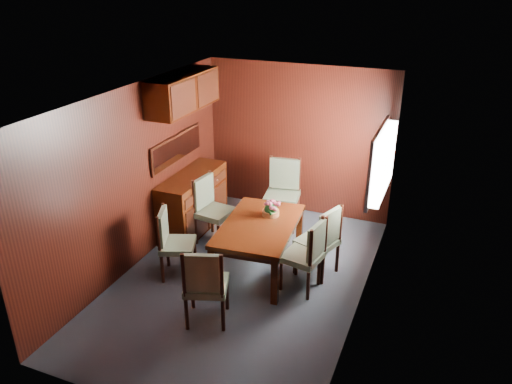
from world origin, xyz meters
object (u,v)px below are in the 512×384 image
at_px(chair_right_near, 308,252).
at_px(chair_left_near, 172,239).
at_px(dining_table, 259,230).
at_px(sideboard, 193,202).
at_px(flower_centerpiece, 271,207).
at_px(chair_head, 205,283).

bearing_deg(chair_right_near, chair_left_near, 111.96).
bearing_deg(dining_table, chair_right_near, -19.96).
relative_size(dining_table, chair_left_near, 1.62).
distance_m(sideboard, flower_centerpiece, 1.50).
bearing_deg(sideboard, chair_right_near, -22.84).
relative_size(dining_table, flower_centerpiece, 6.23).
height_order(sideboard, dining_table, sideboard).
height_order(dining_table, flower_centerpiece, flower_centerpiece).
xyz_separation_m(chair_left_near, chair_right_near, (1.72, 0.34, 0.01)).
height_order(dining_table, chair_right_near, chair_right_near).
relative_size(dining_table, chair_right_near, 1.58).
xyz_separation_m(chair_head, flower_centerpiece, (0.19, 1.55, 0.25)).
distance_m(sideboard, dining_table, 1.53).
bearing_deg(chair_right_near, chair_head, 151.99).
bearing_deg(chair_head, chair_left_near, 120.80).
distance_m(chair_left_near, flower_centerpiece, 1.35).
height_order(sideboard, flower_centerpiece, flower_centerpiece).
distance_m(chair_left_near, chair_right_near, 1.75).
distance_m(chair_head, flower_centerpiece, 1.58).
height_order(chair_right_near, flower_centerpiece, chair_right_near).
height_order(chair_left_near, flower_centerpiece, chair_left_near).
relative_size(chair_left_near, chair_right_near, 0.98).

